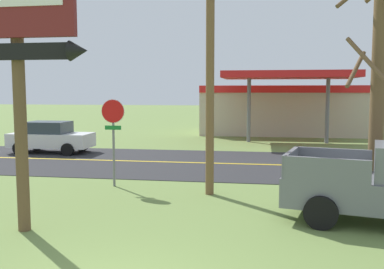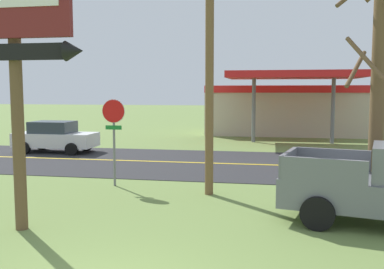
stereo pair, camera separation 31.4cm
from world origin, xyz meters
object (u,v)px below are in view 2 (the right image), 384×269
(bare_tree, at_px, (378,70))
(car_white_near_lane, at_px, (55,137))
(motel_sign, at_px, (14,30))
(gas_station, at_px, (289,108))
(utility_pole, at_px, (210,33))
(stop_sign, at_px, (114,127))

(bare_tree, xyz_separation_m, car_white_near_lane, (-14.01, 8.22, -2.97))
(motel_sign, xyz_separation_m, gas_station, (6.92, 24.36, -2.63))
(motel_sign, relative_size, car_white_near_lane, 1.57)
(utility_pole, relative_size, gas_station, 0.77)
(motel_sign, xyz_separation_m, bare_tree, (8.50, 3.82, -0.78))
(stop_sign, distance_m, bare_tree, 8.35)
(utility_pole, bearing_deg, motel_sign, -130.92)
(motel_sign, height_order, gas_station, motel_sign)
(stop_sign, height_order, utility_pole, utility_pole)
(utility_pole, bearing_deg, stop_sign, 169.62)
(utility_pole, bearing_deg, car_white_near_lane, 140.23)
(gas_station, distance_m, car_white_near_lane, 17.54)
(stop_sign, bearing_deg, motel_sign, -94.84)
(stop_sign, distance_m, utility_pole, 4.48)
(stop_sign, bearing_deg, bare_tree, -7.93)
(motel_sign, distance_m, bare_tree, 9.35)
(motel_sign, xyz_separation_m, stop_sign, (0.42, 4.94, -2.55))
(stop_sign, bearing_deg, car_white_near_lane, 129.85)
(gas_station, bearing_deg, motel_sign, -105.86)
(utility_pole, distance_m, car_white_near_lane, 12.74)
(utility_pole, bearing_deg, bare_tree, -6.19)
(utility_pole, relative_size, bare_tree, 1.21)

